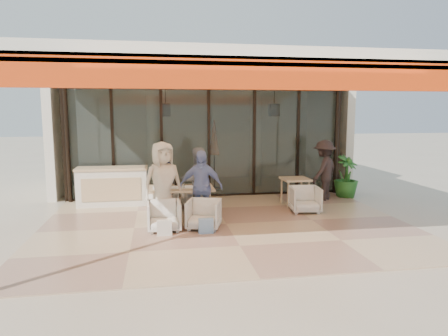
% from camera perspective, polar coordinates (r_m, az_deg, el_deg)
% --- Properties ---
extents(ground, '(70.00, 70.00, 0.00)m').
position_cam_1_polar(ground, '(8.95, 0.32, -8.12)').
color(ground, '#C6B293').
rests_on(ground, ground).
extents(terrace_floor, '(8.00, 6.00, 0.01)m').
position_cam_1_polar(terrace_floor, '(8.95, 0.32, -8.09)').
color(terrace_floor, tan).
rests_on(terrace_floor, ground).
extents(terrace_structure, '(8.00, 6.00, 3.40)m').
position_cam_1_polar(terrace_structure, '(8.37, 0.65, 13.24)').
color(terrace_structure, silver).
rests_on(terrace_structure, ground).
extents(glass_storefront, '(8.08, 0.10, 3.20)m').
position_cam_1_polar(glass_storefront, '(11.60, -2.19, 3.61)').
color(glass_storefront, '#9EADA3').
rests_on(glass_storefront, ground).
extents(interior_block, '(9.05, 3.62, 3.52)m').
position_cam_1_polar(interior_block, '(13.87, -3.39, 6.92)').
color(interior_block, silver).
rests_on(interior_block, ground).
extents(host_counter, '(1.85, 0.65, 1.04)m').
position_cam_1_polar(host_counter, '(11.01, -15.62, -2.52)').
color(host_counter, silver).
rests_on(host_counter, ground).
extents(dining_table, '(1.50, 0.90, 0.93)m').
position_cam_1_polar(dining_table, '(9.39, -6.21, -3.09)').
color(dining_table, '#D7B583').
rests_on(dining_table, ground).
extents(chair_far_left, '(0.81, 0.78, 0.68)m').
position_cam_1_polar(chair_far_left, '(10.37, -8.75, -4.03)').
color(chair_far_left, silver).
rests_on(chair_far_left, ground).
extents(chair_far_right, '(0.74, 0.71, 0.66)m').
position_cam_1_polar(chair_far_right, '(10.41, -4.12, -3.98)').
color(chair_far_right, silver).
rests_on(chair_far_right, ground).
extents(chair_near_left, '(0.70, 0.66, 0.70)m').
position_cam_1_polar(chair_near_left, '(8.52, -8.58, -6.60)').
color(chair_near_left, silver).
rests_on(chair_near_left, ground).
extents(chair_near_right, '(0.84, 0.81, 0.70)m').
position_cam_1_polar(chair_near_right, '(8.57, -2.92, -6.44)').
color(chair_near_right, silver).
rests_on(chair_near_right, ground).
extents(diner_navy, '(0.62, 0.43, 1.62)m').
position_cam_1_polar(diner_navy, '(9.79, -8.77, -1.94)').
color(diner_navy, '#171933').
rests_on(diner_navy, ground).
extents(diner_grey, '(0.89, 0.75, 1.63)m').
position_cam_1_polar(diner_grey, '(9.83, -3.87, -1.79)').
color(diner_grey, slate).
rests_on(diner_grey, ground).
extents(diner_cream, '(1.06, 0.87, 1.85)m').
position_cam_1_polar(diner_cream, '(8.88, -8.71, -2.20)').
color(diner_cream, beige).
rests_on(diner_cream, ground).
extents(diner_periwinkle, '(1.03, 0.61, 1.65)m').
position_cam_1_polar(diner_periwinkle, '(8.95, -3.31, -2.71)').
color(diner_periwinkle, '#7687C5').
rests_on(diner_periwinkle, ground).
extents(tote_bag_cream, '(0.30, 0.10, 0.34)m').
position_cam_1_polar(tote_bag_cream, '(8.18, -8.51, -8.53)').
color(tote_bag_cream, silver).
rests_on(tote_bag_cream, ground).
extents(tote_bag_blue, '(0.30, 0.10, 0.34)m').
position_cam_1_polar(tote_bag_blue, '(8.23, -2.59, -8.34)').
color(tote_bag_blue, '#99BFD8').
rests_on(tote_bag_blue, ground).
extents(side_table, '(0.70, 0.70, 0.74)m').
position_cam_1_polar(side_table, '(10.78, 10.13, -1.99)').
color(side_table, '#D7B583').
rests_on(side_table, ground).
extents(side_chair, '(0.78, 0.74, 0.72)m').
position_cam_1_polar(side_chair, '(10.15, 11.51, -4.25)').
color(side_chair, silver).
rests_on(side_chair, ground).
extents(standing_woman, '(1.25, 1.21, 1.72)m').
position_cam_1_polar(standing_woman, '(11.55, 14.10, -0.35)').
color(standing_woman, black).
rests_on(standing_woman, ground).
extents(potted_palm, '(0.96, 0.96, 1.24)m').
position_cam_1_polar(potted_palm, '(12.19, 17.05, -1.16)').
color(potted_palm, '#1E5919').
rests_on(potted_palm, ground).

